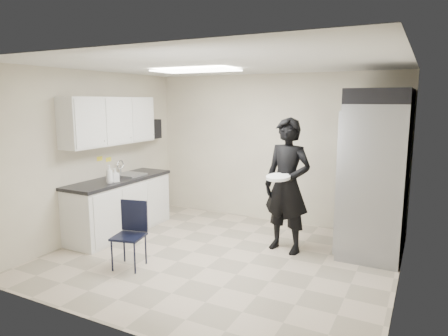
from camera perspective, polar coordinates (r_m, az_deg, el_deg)
The scene contains 21 objects.
floor at distance 5.66m, azimuth -0.57°, elevation -12.65°, with size 4.50×4.50×0.00m, color #B5A38E.
ceiling at distance 5.26m, azimuth -0.62°, elevation 14.58°, with size 4.50×4.50×0.00m, color silver.
back_wall at distance 7.12m, azimuth 6.95°, elevation 2.75°, with size 4.50×4.50×0.00m, color beige.
left_wall at distance 6.65m, azimuth -18.02°, elevation 1.86°, with size 4.00×4.00×0.00m, color beige.
right_wall at distance 4.71m, azimuth 24.38°, elevation -1.61°, with size 4.00×4.00×0.00m, color beige.
ceiling_panel at distance 5.90m, azimuth -4.06°, elevation 13.73°, with size 1.20×0.60×0.02m, color white.
lower_counter at distance 6.76m, azimuth -14.62°, elevation -5.40°, with size 0.60×1.90×0.86m, color silver.
countertop at distance 6.65m, azimuth -14.79°, elevation -1.61°, with size 0.64×1.95×0.05m, color black.
sink at distance 6.83m, azimuth -13.26°, elevation -1.39°, with size 0.42×0.40×0.14m, color gray.
faucet at distance 6.93m, azimuth -14.56°, elevation -0.02°, with size 0.02×0.02×0.24m, color silver.
upper_cabinets at distance 6.62m, azimuth -15.95°, elevation 6.49°, with size 0.35×1.80×0.75m, color silver.
towel_dispenser at distance 7.56m, azimuth -10.26°, elevation 5.51°, with size 0.22×0.30×0.35m, color black.
notice_sticker_left at distance 6.73m, azimuth -17.34°, elevation 1.29°, with size 0.00×0.12×0.07m, color yellow.
notice_sticker_right at distance 6.87m, azimuth -16.16°, elevation 1.18°, with size 0.00×0.12×0.07m, color yellow.
commercial_fridge at distance 6.04m, azimuth 20.91°, elevation -1.47°, with size 0.80×1.35×2.10m, color gray.
fridge_compressor at distance 5.94m, azimuth 21.59°, elevation 9.48°, with size 0.80×1.35×0.20m, color black.
folding_chair at distance 5.35m, azimuth -13.47°, elevation -9.52°, with size 0.37×0.37×0.83m, color black.
man_tuxedo at distance 5.71m, azimuth 9.00°, elevation -2.51°, with size 0.70×0.47×1.91m, color black.
bucket_lid at distance 5.46m, azimuth 7.75°, elevation -1.32°, with size 0.33×0.33×0.04m, color silver.
soap_bottle_a at distance 6.25m, azimuth -16.05°, elevation -0.84°, with size 0.11×0.11×0.28m, color white.
soap_bottle_b at distance 6.34m, azimuth -15.27°, elevation -0.97°, with size 0.10×0.10×0.21m, color #ACAEB8.
Camera 1 is at (2.45, -4.63, 2.15)m, focal length 32.00 mm.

